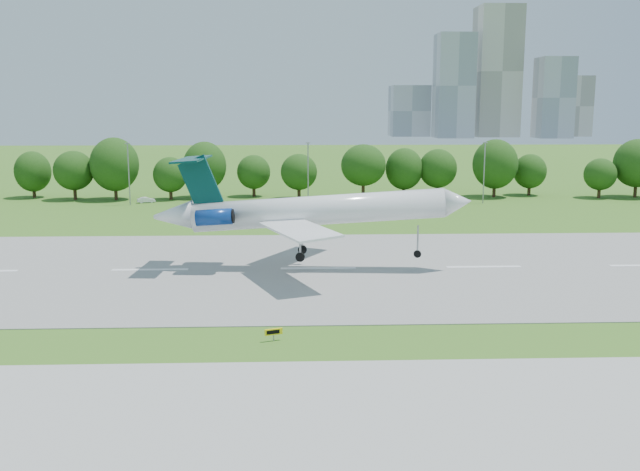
# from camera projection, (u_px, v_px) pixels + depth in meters

# --- Properties ---
(ground) EXTENTS (600.00, 600.00, 0.00)m
(ground) POSITION_uv_depth(u_px,v_px,m) (560.00, 332.00, 61.36)
(ground) COLOR #396C1C
(ground) RESTS_ON ground
(runway) EXTENTS (400.00, 45.00, 0.08)m
(runway) POSITION_uv_depth(u_px,v_px,m) (484.00, 267.00, 85.93)
(runway) COLOR gray
(runway) RESTS_ON ground
(tree_line) EXTENTS (288.40, 8.40, 10.40)m
(tree_line) POSITION_uv_depth(u_px,v_px,m) (401.00, 168.00, 150.70)
(tree_line) COLOR #382314
(tree_line) RESTS_ON ground
(light_poles) EXTENTS (175.90, 0.25, 12.19)m
(light_poles) POSITION_uv_depth(u_px,v_px,m) (396.00, 172.00, 140.75)
(light_poles) COLOR gray
(light_poles) RESTS_ON ground
(skyline) EXTENTS (127.00, 52.00, 80.00)m
(skyline) POSITION_uv_depth(u_px,v_px,m) (490.00, 88.00, 443.62)
(skyline) COLOR #B2B2B7
(skyline) RESTS_ON ground
(airliner) EXTENTS (37.85, 27.44, 12.27)m
(airliner) POSITION_uv_depth(u_px,v_px,m) (302.00, 210.00, 83.99)
(airliner) COLOR white
(airliner) RESTS_ON ground
(taxi_sign_left) EXTENTS (1.49, 0.66, 1.07)m
(taxi_sign_left) POSITION_uv_depth(u_px,v_px,m) (274.00, 332.00, 58.94)
(taxi_sign_left) COLOR gray
(taxi_sign_left) RESTS_ON ground
(service_vehicle_a) EXTENTS (3.73, 2.41, 1.16)m
(service_vehicle_a) POSITION_uv_depth(u_px,v_px,m) (146.00, 200.00, 143.29)
(service_vehicle_a) COLOR silver
(service_vehicle_a) RESTS_ON ground
(service_vehicle_b) EXTENTS (4.21, 2.71, 1.33)m
(service_vehicle_b) POSITION_uv_depth(u_px,v_px,m) (297.00, 205.00, 134.99)
(service_vehicle_b) COLOR silver
(service_vehicle_b) RESTS_ON ground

